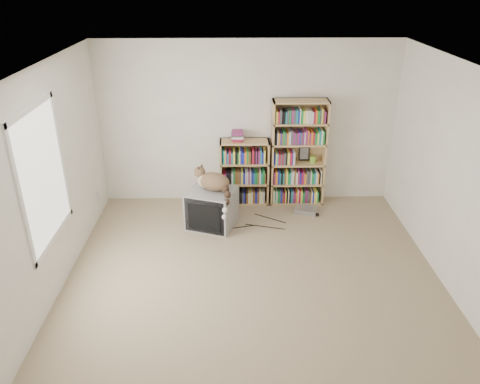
{
  "coord_description": "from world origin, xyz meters",
  "views": [
    {
      "loc": [
        -0.25,
        -4.36,
        3.37
      ],
      "look_at": [
        -0.14,
        1.0,
        0.81
      ],
      "focal_mm": 35.0,
      "sensor_mm": 36.0,
      "label": 1
    }
  ],
  "objects_px": {
    "dvd_player": "(306,210)",
    "crt_tv": "(212,208)",
    "bookcase_short": "(244,174)",
    "cat": "(216,185)",
    "bookcase_tall": "(298,155)"
  },
  "relations": [
    {
      "from": "cat",
      "to": "dvd_player",
      "type": "distance_m",
      "value": 1.54
    },
    {
      "from": "cat",
      "to": "bookcase_short",
      "type": "distance_m",
      "value": 0.91
    },
    {
      "from": "crt_tv",
      "to": "dvd_player",
      "type": "relative_size",
      "value": 2.37
    },
    {
      "from": "crt_tv",
      "to": "cat",
      "type": "height_order",
      "value": "cat"
    },
    {
      "from": "crt_tv",
      "to": "cat",
      "type": "distance_m",
      "value": 0.38
    },
    {
      "from": "crt_tv",
      "to": "bookcase_tall",
      "type": "height_order",
      "value": "bookcase_tall"
    },
    {
      "from": "dvd_player",
      "to": "cat",
      "type": "bearing_deg",
      "value": -144.68
    },
    {
      "from": "dvd_player",
      "to": "crt_tv",
      "type": "bearing_deg",
      "value": -146.56
    },
    {
      "from": "cat",
      "to": "bookcase_short",
      "type": "height_order",
      "value": "bookcase_short"
    },
    {
      "from": "bookcase_short",
      "to": "dvd_player",
      "type": "distance_m",
      "value": 1.11
    },
    {
      "from": "cat",
      "to": "bookcase_short",
      "type": "bearing_deg",
      "value": 87.68
    },
    {
      "from": "dvd_player",
      "to": "bookcase_tall",
      "type": "bearing_deg",
      "value": 124.88
    },
    {
      "from": "cat",
      "to": "bookcase_short",
      "type": "xyz_separation_m",
      "value": [
        0.43,
        0.78,
        -0.17
      ]
    },
    {
      "from": "crt_tv",
      "to": "dvd_player",
      "type": "distance_m",
      "value": 1.48
    },
    {
      "from": "crt_tv",
      "to": "bookcase_short",
      "type": "bearing_deg",
      "value": 76.67
    }
  ]
}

